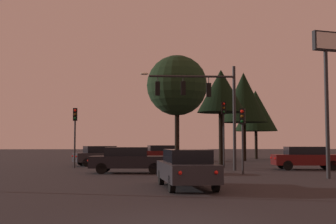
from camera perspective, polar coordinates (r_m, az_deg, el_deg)
ground_plane at (r=34.25m, az=-1.92°, el=-6.97°), size 168.00×168.00×0.00m
traffic_signal_mast_arm at (r=28.59m, az=4.73°, el=1.79°), size 6.22×0.38×6.77m
traffic_light_corner_left at (r=25.24m, az=9.63°, el=-1.96°), size 0.37×0.39×3.72m
traffic_light_corner_right at (r=31.89m, az=7.22°, el=-1.18°), size 0.30×0.35×4.73m
traffic_light_median at (r=31.84m, az=-11.96°, el=-1.71°), size 0.32×0.36×4.23m
car_nearside_lane at (r=17.47m, az=2.40°, el=-7.24°), size 2.20×4.80×1.52m
car_crossing_left at (r=30.60m, az=17.43°, el=-5.66°), size 4.54×2.04×1.52m
car_crossing_right at (r=26.07m, az=-5.16°, el=-6.15°), size 4.67×2.03×1.52m
car_far_lane at (r=34.42m, az=-8.68°, el=-5.59°), size 4.50×3.17×1.52m
car_parked_lot at (r=42.33m, az=-1.02°, el=-5.32°), size 4.78×2.59×1.52m
store_sign_illuminated at (r=23.78m, az=19.79°, el=5.04°), size 1.42×0.61×7.45m
tree_behind_sign at (r=49.36m, az=11.29°, el=0.15°), size 4.69×4.69×7.52m
tree_left_far at (r=36.18m, az=6.89°, el=2.63°), size 3.93×3.93×7.75m
tree_center_horizon at (r=43.81m, az=9.78°, el=1.86°), size 4.58×4.58×8.68m
tree_right_cluster at (r=32.19m, az=1.17°, el=3.42°), size 4.41×4.41×8.16m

